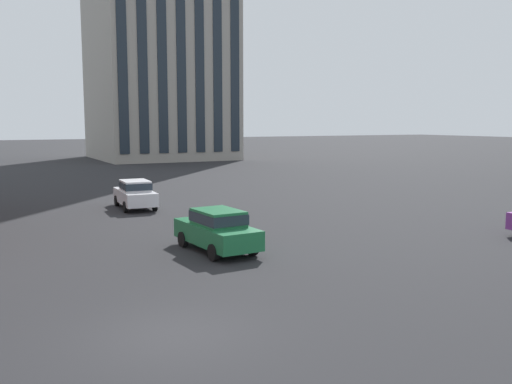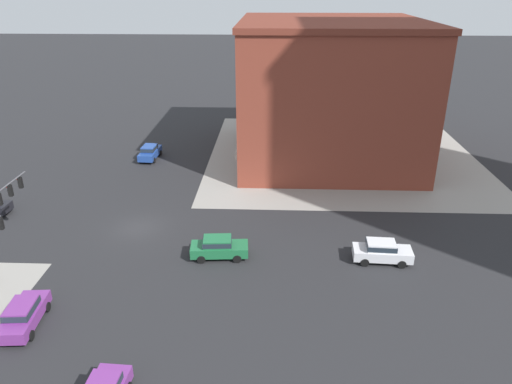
# 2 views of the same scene
# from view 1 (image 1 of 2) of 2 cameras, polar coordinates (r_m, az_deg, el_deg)

# --- Properties ---
(ground_plane) EXTENTS (320.00, 320.00, 0.00)m
(ground_plane) POSITION_cam_1_polar(r_m,az_deg,el_deg) (14.06, -8.67, -14.21)
(ground_plane) COLOR #262628
(car_cross_eastbound) EXTENTS (2.13, 4.52, 1.68)m
(car_cross_eastbound) POSITION_cam_1_polar(r_m,az_deg,el_deg) (22.20, -3.97, -3.73)
(car_cross_eastbound) COLOR #1E6B3D
(car_cross_eastbound) RESTS_ON ground
(car_parked_curb) EXTENTS (2.08, 4.49, 1.68)m
(car_parked_curb) POSITION_cam_1_polar(r_m,az_deg,el_deg) (33.88, -12.19, -0.10)
(car_parked_curb) COLOR silver
(car_parked_curb) RESTS_ON ground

